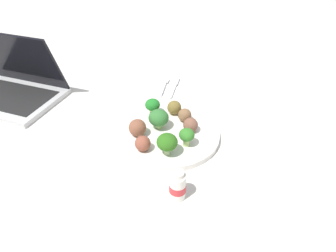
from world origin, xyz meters
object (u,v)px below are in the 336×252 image
object	(u,v)px
broccoli_floret_mid_right	(153,105)
knife	(174,86)
yogurt_bottle	(178,186)
laptop	(11,87)
plate	(168,134)
broccoli_floret_far_rim	(167,142)
meatball_mid_left	(185,115)
broccoli_floret_mid_left	(159,118)
meatball_near_rim	(191,125)
meatball_back_left	(137,128)
meatball_front_right	(143,143)
meatball_center	(174,108)
napkin	(169,88)
fork	(164,86)
broccoli_floret_back_left	(187,135)

from	to	relation	value
broccoli_floret_mid_right	knife	size ratio (longest dim) A/B	0.33
yogurt_bottle	knife	bearing A→B (deg)	7.69
laptop	plate	bearing A→B (deg)	-105.01
broccoli_floret_far_rim	meatball_mid_left	size ratio (longest dim) A/B	1.50
broccoli_floret_mid_left	meatball_near_rim	world-z (taller)	broccoli_floret_mid_left
broccoli_floret_mid_right	yogurt_bottle	bearing A→B (deg)	-160.01
meatball_back_left	broccoli_floret_mid_left	bearing A→B (deg)	-51.57
broccoli_floret_mid_right	meatball_back_left	xyz separation A→B (m)	(-0.11, 0.02, -0.01)
meatball_near_rim	meatball_mid_left	world-z (taller)	meatball_near_rim
meatball_front_right	broccoli_floret_mid_right	bearing A→B (deg)	1.54
meatball_center	knife	size ratio (longest dim) A/B	0.28
napkin	laptop	distance (m)	0.52
napkin	fork	bearing A→B (deg)	66.83
meatball_near_rim	napkin	bearing A→B (deg)	20.34
plate	meatball_front_right	xyz separation A→B (m)	(-0.08, 0.05, 0.03)
broccoli_floret_back_left	yogurt_bottle	size ratio (longest dim) A/B	0.68
fork	yogurt_bottle	world-z (taller)	yogurt_bottle
broccoli_floret_back_left	meatball_back_left	bearing A→B (deg)	79.18
meatball_front_right	knife	world-z (taller)	meatball_front_right
meatball_center	broccoli_floret_far_rim	bearing A→B (deg)	-178.70
broccoli_floret_mid_left	knife	world-z (taller)	broccoli_floret_mid_left
broccoli_floret_back_left	meatball_near_rim	distance (m)	0.06
fork	broccoli_floret_mid_right	bearing A→B (deg)	178.70
broccoli_floret_mid_left	fork	distance (m)	0.26
knife	broccoli_floret_far_rim	bearing A→B (deg)	-175.89
napkin	broccoli_floret_far_rim	bearing A→B (deg)	-172.85
broccoli_floret_mid_right	napkin	bearing A→B (deg)	-6.84
meatball_back_left	meatball_mid_left	world-z (taller)	meatball_back_left
meatball_front_right	broccoli_floret_mid_left	bearing A→B (deg)	-13.77
plate	broccoli_floret_mid_right	bearing A→B (deg)	34.31
meatball_center	knife	bearing A→B (deg)	6.90
broccoli_floret_far_rim	meatball_near_rim	xyz separation A→B (m)	(0.10, -0.05, -0.02)
meatball_near_rim	meatball_front_right	size ratio (longest dim) A/B	1.00
broccoli_floret_back_left	meatball_mid_left	distance (m)	0.11
broccoli_floret_back_left	broccoli_floret_far_rim	bearing A→B (deg)	132.18
meatball_front_right	meatball_back_left	xyz separation A→B (m)	(0.06, 0.03, 0.00)
broccoli_floret_far_rim	broccoli_floret_back_left	world-z (taller)	broccoli_floret_far_rim
broccoli_floret_far_rim	laptop	bearing A→B (deg)	66.94
broccoli_floret_back_left	broccoli_floret_mid_right	distance (m)	0.17
plate	broccoli_floret_far_rim	size ratio (longest dim) A/B	4.88
fork	yogurt_bottle	bearing A→B (deg)	-168.13
meatball_near_rim	laptop	bearing A→B (deg)	77.59
broccoli_floret_mid_right	meatball_mid_left	size ratio (longest dim) A/B	1.27
broccoli_floret_back_left	meatball_center	distance (m)	0.15
fork	yogurt_bottle	xyz separation A→B (m)	(-0.48, -0.10, 0.03)
broccoli_floret_far_rim	laptop	size ratio (longest dim) A/B	0.16
broccoli_floret_far_rim	meatball_mid_left	distance (m)	0.15
yogurt_bottle	laptop	distance (m)	0.68
plate	meatball_mid_left	bearing A→B (deg)	-33.64
knife	broccoli_floret_mid_right	bearing A→B (deg)	168.02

